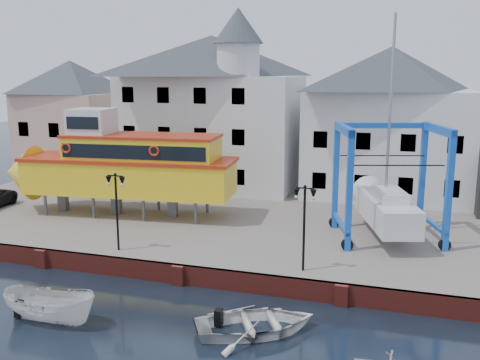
% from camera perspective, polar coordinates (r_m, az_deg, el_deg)
% --- Properties ---
extents(ground, '(140.00, 140.00, 0.00)m').
position_cam_1_polar(ground, '(27.21, -6.56, -11.01)').
color(ground, black).
rests_on(ground, ground).
extents(hardstanding, '(44.00, 22.00, 1.00)m').
position_cam_1_polar(hardstanding, '(36.81, 0.38, -4.06)').
color(hardstanding, slate).
rests_on(hardstanding, ground).
extents(quay_wall, '(44.00, 0.47, 1.00)m').
position_cam_1_polar(quay_wall, '(27.11, -6.49, -9.96)').
color(quay_wall, maroon).
rests_on(quay_wall, ground).
extents(building_pink, '(8.00, 7.00, 10.30)m').
position_cam_1_polar(building_pink, '(49.96, -17.38, 6.15)').
color(building_pink, tan).
rests_on(building_pink, hardstanding).
extents(building_white_main, '(14.00, 8.30, 14.00)m').
position_cam_1_polar(building_white_main, '(44.12, -2.87, 7.56)').
color(building_white_main, silver).
rests_on(building_white_main, hardstanding).
extents(building_white_right, '(12.00, 8.00, 11.20)m').
position_cam_1_polar(building_white_right, '(42.08, 15.56, 5.95)').
color(building_white_right, silver).
rests_on(building_white_right, hardstanding).
extents(lamp_post_left, '(1.12, 0.32, 4.20)m').
position_cam_1_polar(lamp_post_left, '(28.74, -13.09, -1.27)').
color(lamp_post_left, black).
rests_on(lamp_post_left, hardstanding).
extents(lamp_post_right, '(1.12, 0.32, 4.20)m').
position_cam_1_polar(lamp_post_right, '(25.27, 6.90, -2.81)').
color(lamp_post_right, black).
rests_on(lamp_post_right, hardstanding).
extents(tour_boat, '(16.37, 5.40, 7.00)m').
position_cam_1_polar(tour_boat, '(36.21, -13.15, 1.54)').
color(tour_boat, '#59595E').
rests_on(tour_boat, hardstanding).
extents(travel_lift, '(6.88, 8.51, 12.48)m').
position_cam_1_polar(travel_lift, '(32.04, 15.09, -2.05)').
color(travel_lift, blue).
rests_on(travel_lift, hardstanding).
extents(motorboat_a, '(4.36, 1.69, 1.67)m').
position_cam_1_polar(motorboat_a, '(24.64, -19.49, -14.13)').
color(motorboat_a, silver).
rests_on(motorboat_a, ground).
extents(motorboat_b, '(6.04, 5.51, 1.02)m').
position_cam_1_polar(motorboat_b, '(22.58, 1.70, -15.89)').
color(motorboat_b, silver).
rests_on(motorboat_b, ground).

